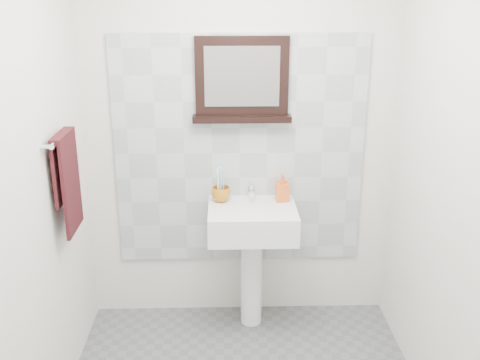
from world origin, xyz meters
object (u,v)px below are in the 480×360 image
toothbrush_cup (221,194)px  soap_dispenser (282,187)px  hand_towel (67,175)px  framed_mirror (242,82)px  pedestal_sink (252,234)px

toothbrush_cup → soap_dispenser: size_ratio=0.67×
soap_dispenser → hand_towel: hand_towel is taller
soap_dispenser → framed_mirror: (-0.26, 0.08, 0.66)m
framed_mirror → hand_towel: bearing=-149.0°
toothbrush_cup → hand_towel: size_ratio=0.22×
pedestal_sink → toothbrush_cup: bearing=152.6°
soap_dispenser → toothbrush_cup: bearing=174.0°
toothbrush_cup → framed_mirror: 0.72m
framed_mirror → toothbrush_cup: bearing=-147.9°
toothbrush_cup → framed_mirror: size_ratio=0.20×
toothbrush_cup → soap_dispenser: (0.39, 0.00, 0.04)m
toothbrush_cup → framed_mirror: framed_mirror is taller
soap_dispenser → framed_mirror: framed_mirror is taller
pedestal_sink → soap_dispenser: 0.35m
toothbrush_cup → soap_dispenser: soap_dispenser is taller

